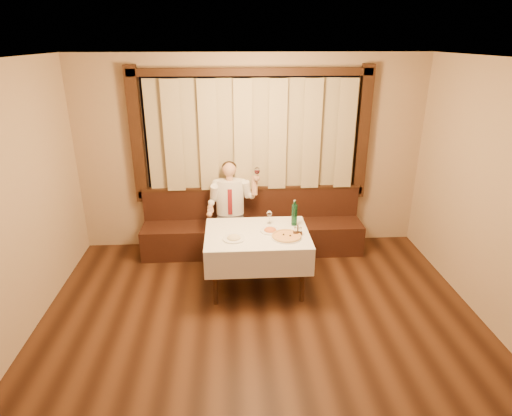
{
  "coord_description": "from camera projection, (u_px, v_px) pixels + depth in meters",
  "views": [
    {
      "loc": [
        -0.31,
        -3.04,
        2.98
      ],
      "look_at": [
        0.0,
        1.9,
        1.0
      ],
      "focal_mm": 30.0,
      "sensor_mm": 36.0,
      "label": 1
    }
  ],
  "objects": [
    {
      "name": "green_bottle",
      "position": [
        294.0,
        214.0,
        5.39
      ],
      "size": [
        0.07,
        0.07,
        0.34
      ],
      "rotation": [
        0.0,
        0.0,
        0.09
      ],
      "color": "#125433",
      "rests_on": "dining_table"
    },
    {
      "name": "pasta_red",
      "position": [
        270.0,
        229.0,
        5.25
      ],
      "size": [
        0.25,
        0.25,
        0.08
      ],
      "rotation": [
        0.0,
        0.0,
        0.11
      ],
      "color": "white",
      "rests_on": "dining_table"
    },
    {
      "name": "banquette",
      "position": [
        253.0,
        230.0,
        6.35
      ],
      "size": [
        3.2,
        0.61,
        0.94
      ],
      "color": "black",
      "rests_on": "ground"
    },
    {
      "name": "pizza",
      "position": [
        286.0,
        236.0,
        5.1
      ],
      "size": [
        0.37,
        0.37,
        0.04
      ],
      "rotation": [
        0.0,
        0.0,
        0.2
      ],
      "color": "white",
      "rests_on": "dining_table"
    },
    {
      "name": "room",
      "position": [
        262.0,
        196.0,
        4.29
      ],
      "size": [
        5.01,
        6.01,
        2.81
      ],
      "color": "black",
      "rests_on": "ground"
    },
    {
      "name": "dining_table",
      "position": [
        257.0,
        240.0,
        5.27
      ],
      "size": [
        1.27,
        0.97,
        0.76
      ],
      "color": "black",
      "rests_on": "ground"
    },
    {
      "name": "seated_man",
      "position": [
        230.0,
        202.0,
        6.07
      ],
      "size": [
        0.74,
        0.56,
        1.37
      ],
      "color": "black",
      "rests_on": "ground"
    },
    {
      "name": "table_wine_glass",
      "position": [
        269.0,
        214.0,
        5.44
      ],
      "size": [
        0.07,
        0.07,
        0.18
      ],
      "rotation": [
        0.0,
        0.0,
        0.01
      ],
      "color": "white",
      "rests_on": "dining_table"
    },
    {
      "name": "pasta_cream",
      "position": [
        234.0,
        236.0,
        5.05
      ],
      "size": [
        0.27,
        0.27,
        0.09
      ],
      "rotation": [
        0.0,
        0.0,
        -0.26
      ],
      "color": "white",
      "rests_on": "dining_table"
    },
    {
      "name": "cruet_caddy",
      "position": [
        298.0,
        232.0,
        5.16
      ],
      "size": [
        0.11,
        0.06,
        0.12
      ],
      "rotation": [
        0.0,
        0.0,
        -0.08
      ],
      "color": "black",
      "rests_on": "dining_table"
    }
  ]
}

